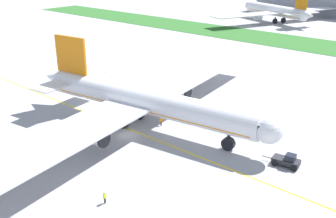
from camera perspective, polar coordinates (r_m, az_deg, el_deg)
ground_plane at (r=72.65m, az=-5.93°, el=-3.76°), size 600.00×600.00×0.00m
apron_taxi_line at (r=73.83m, az=-4.85°, el=-3.27°), size 280.00×0.36×0.01m
grass_median_strip at (r=151.18m, az=21.59°, el=8.49°), size 320.00×24.00×0.10m
airliner_foreground at (r=73.90m, az=-3.78°, el=1.22°), size 53.14×86.26×15.51m
pushback_tug at (r=64.61m, az=16.95°, el=-7.18°), size 6.09×2.88×2.10m
ground_crew_wingwalker_port at (r=75.53m, az=-1.03°, el=-1.73°), size 0.50×0.48×1.69m
ground_crew_marshaller_front at (r=54.09m, az=-9.22°, el=-12.49°), size 0.38×0.58×1.73m
parked_airliner_far_left at (r=196.67m, az=15.59°, el=13.61°), size 43.05×68.94×15.92m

